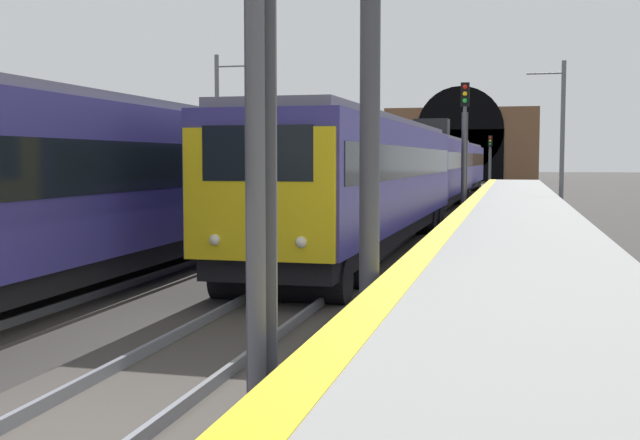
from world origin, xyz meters
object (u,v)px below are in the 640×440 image
train_adjacent_platform (251,173)px  railway_signal_mid (464,138)px  railway_signal_near (256,73)px  railway_signal_far (490,156)px  train_main_approaching (431,169)px  catenary_mast_near (562,136)px  catenary_mast_far (218,132)px

train_adjacent_platform → railway_signal_mid: bearing=150.8°
railway_signal_near → railway_signal_far: size_ratio=1.17×
railway_signal_mid → railway_signal_far: bearing=-180.0°
train_main_approaching → railway_signal_far: railway_signal_far is taller
train_main_approaching → railway_signal_near: railway_signal_near is taller
train_main_approaching → train_adjacent_platform: (-15.74, 4.33, 0.07)m
train_adjacent_platform → railway_signal_far: railway_signal_far is taller
railway_signal_mid → catenary_mast_near: catenary_mast_near is taller
railway_signal_far → catenary_mast_far: (-38.66, 12.50, 1.09)m
train_main_approaching → train_adjacent_platform: size_ratio=1.35×
train_adjacent_platform → catenary_mast_near: 19.16m
railway_signal_mid → railway_signal_far: 40.88m
railway_signal_mid → train_adjacent_platform: bearing=-28.6°
train_adjacent_platform → railway_signal_mid: size_ratio=6.85×
railway_signal_near → train_adjacent_platform: bearing=-161.5°
railway_signal_far → train_main_approaching: bearing=-2.9°
railway_signal_far → catenary_mast_far: 40.64m
railway_signal_mid → train_main_approaching: bearing=-156.6°
railway_signal_far → catenary_mast_near: (-36.39, -4.41, 0.85)m
train_main_approaching → railway_signal_near: 34.41m
railway_signal_near → catenary_mast_far: (32.20, 12.50, 0.63)m
train_main_approaching → train_adjacent_platform: train_main_approaching is taller
railway_signal_near → railway_signal_far: bearing=-180.0°
train_main_approaching → catenary_mast_near: bearing=92.4°
railway_signal_mid → catenary_mast_near: bearing=135.5°
train_main_approaching → catenary_mast_near: catenary_mast_near is taller
railway_signal_near → catenary_mast_near: 34.75m
train_main_approaching → railway_signal_mid: (-4.35, -1.88, 1.46)m
railway_signal_near → catenary_mast_near: bearing=172.7°
railway_signal_mid → railway_signal_near: bearing=0.0°
railway_signal_mid → railway_signal_far: railway_signal_mid is taller
railway_signal_near → catenary_mast_far: catenary_mast_far is taller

